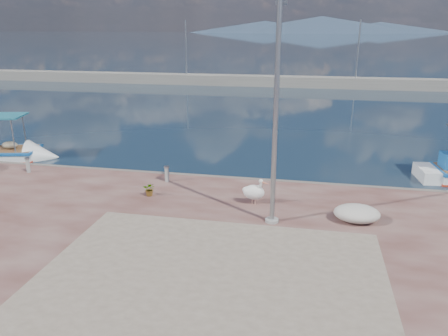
# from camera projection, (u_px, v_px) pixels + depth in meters

# --- Properties ---
(ground) EXTENTS (1400.00, 1400.00, 0.00)m
(ground) POSITION_uv_depth(u_px,v_px,m) (201.00, 241.00, 14.27)
(ground) COLOR #162635
(ground) RESTS_ON ground
(quay_patch) EXTENTS (9.00, 7.00, 0.01)m
(quay_patch) POSITION_uv_depth(u_px,v_px,m) (210.00, 280.00, 11.13)
(quay_patch) COLOR gray
(quay_patch) RESTS_ON quay
(breakwater) EXTENTS (120.00, 2.20, 7.50)m
(breakwater) POSITION_uv_depth(u_px,v_px,m) (285.00, 81.00, 51.40)
(breakwater) COLOR gray
(breakwater) RESTS_ON ground
(mountains) EXTENTS (370.00, 280.00, 22.00)m
(mountains) POSITION_uv_depth(u_px,v_px,m) (318.00, 25.00, 616.89)
(mountains) COLOR #28384C
(mountains) RESTS_ON ground
(pelican) EXTENTS (1.06, 0.72, 1.01)m
(pelican) POSITION_uv_depth(u_px,v_px,m) (254.00, 192.00, 15.80)
(pelican) COLOR tan
(pelican) RESTS_ON quay
(lamp_post) EXTENTS (0.44, 0.96, 7.00)m
(lamp_post) POSITION_uv_depth(u_px,v_px,m) (275.00, 124.00, 13.50)
(lamp_post) COLOR gray
(lamp_post) RESTS_ON quay
(bollard_near) EXTENTS (0.22, 0.22, 0.68)m
(bollard_near) POSITION_uv_depth(u_px,v_px,m) (167.00, 173.00, 18.15)
(bollard_near) COLOR gray
(bollard_near) RESTS_ON quay
(bollard_far) EXTENTS (0.22, 0.22, 0.68)m
(bollard_far) POSITION_uv_depth(u_px,v_px,m) (28.00, 164.00, 19.33)
(bollard_far) COLOR gray
(bollard_far) RESTS_ON quay
(potted_plant) EXTENTS (0.51, 0.45, 0.53)m
(potted_plant) POSITION_uv_depth(u_px,v_px,m) (150.00, 189.00, 16.66)
(potted_plant) COLOR #33722D
(potted_plant) RESTS_ON quay
(net_pile_d) EXTENTS (1.51, 1.13, 0.57)m
(net_pile_d) POSITION_uv_depth(u_px,v_px,m) (357.00, 213.00, 14.44)
(net_pile_d) COLOR beige
(net_pile_d) RESTS_ON quay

